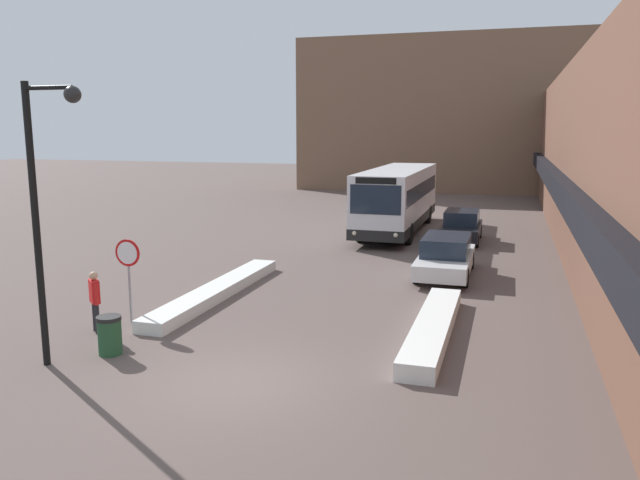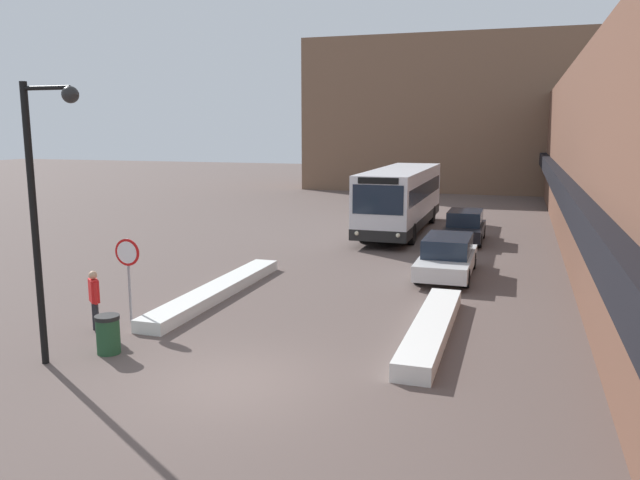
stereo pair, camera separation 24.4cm
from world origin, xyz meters
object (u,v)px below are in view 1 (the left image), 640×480
(stop_sign, at_px, (128,262))
(pedestrian, at_px, (95,296))
(parked_car_front, at_px, (446,256))
(parked_car_middle, at_px, (462,226))
(trash_bin, at_px, (110,335))
(city_bus, at_px, (398,198))
(street_lamp, at_px, (44,195))

(stop_sign, bearing_deg, pedestrian, -109.88)
(parked_car_front, height_order, stop_sign, stop_sign)
(parked_car_front, xyz_separation_m, parked_car_middle, (-0.00, 7.41, 0.01))
(parked_car_front, relative_size, parked_car_middle, 1.14)
(parked_car_front, distance_m, pedestrian, 12.49)
(parked_car_front, height_order, trash_bin, parked_car_front)
(parked_car_middle, relative_size, stop_sign, 1.79)
(parked_car_middle, relative_size, pedestrian, 2.55)
(city_bus, relative_size, parked_car_middle, 2.70)
(trash_bin, bearing_deg, street_lamp, -125.63)
(stop_sign, bearing_deg, parked_car_middle, 63.40)
(parked_car_middle, distance_m, pedestrian, 18.70)
(parked_car_front, xyz_separation_m, pedestrian, (-8.26, -9.36, 0.25))
(parked_car_front, bearing_deg, stop_sign, -133.42)
(pedestrian, bearing_deg, street_lamp, -32.78)
(parked_car_middle, distance_m, trash_bin, 19.35)
(city_bus, xyz_separation_m, street_lamp, (-4.14, -21.10, 2.17))
(stop_sign, height_order, trash_bin, stop_sign)
(stop_sign, distance_m, pedestrian, 1.32)
(parked_car_middle, xyz_separation_m, pedestrian, (-8.26, -16.78, 0.25))
(city_bus, distance_m, street_lamp, 21.61)
(city_bus, height_order, pedestrian, city_bus)
(street_lamp, bearing_deg, city_bus, 78.89)
(stop_sign, relative_size, street_lamp, 0.37)
(parked_car_middle, height_order, stop_sign, stop_sign)
(parked_car_middle, height_order, trash_bin, parked_car_middle)
(parked_car_middle, bearing_deg, pedestrian, -116.20)
(stop_sign, bearing_deg, trash_bin, -67.20)
(parked_car_middle, bearing_deg, trash_bin, -110.88)
(pedestrian, distance_m, trash_bin, 1.95)
(street_lamp, bearing_deg, parked_car_middle, 68.24)
(city_bus, bearing_deg, trash_bin, -99.67)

